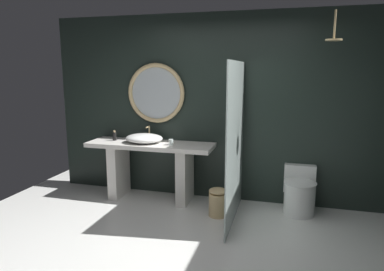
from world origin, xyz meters
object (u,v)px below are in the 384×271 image
(round_wall_mirror, at_px, (156,93))
(waste_bin, at_px, (218,202))
(tumbler_cup, at_px, (171,142))
(rain_shower_head, at_px, (334,37))
(toilet, at_px, (299,192))
(soap_dispenser, at_px, (115,136))
(vessel_sink, at_px, (144,138))

(round_wall_mirror, bearing_deg, waste_bin, -29.66)
(round_wall_mirror, relative_size, waste_bin, 2.36)
(tumbler_cup, xyz_separation_m, rain_shower_head, (1.98, -0.03, 1.34))
(toilet, bearing_deg, waste_bin, -157.98)
(soap_dispenser, distance_m, toilet, 2.68)
(rain_shower_head, height_order, toilet, rain_shower_head)
(vessel_sink, relative_size, tumbler_cup, 6.65)
(toilet, bearing_deg, round_wall_mirror, 174.67)
(round_wall_mirror, height_order, toilet, round_wall_mirror)
(round_wall_mirror, bearing_deg, rain_shower_head, -8.25)
(soap_dispenser, xyz_separation_m, toilet, (2.61, 0.04, -0.62))
(vessel_sink, xyz_separation_m, soap_dispenser, (-0.48, 0.04, 0.00))
(rain_shower_head, bearing_deg, toilet, 151.58)
(rain_shower_head, xyz_separation_m, toilet, (-0.27, 0.14, -1.93))
(waste_bin, bearing_deg, tumbler_cup, 158.30)
(vessel_sink, height_order, round_wall_mirror, round_wall_mirror)
(round_wall_mirror, distance_m, toilet, 2.39)
(toilet, relative_size, waste_bin, 1.62)
(vessel_sink, height_order, tumbler_cup, vessel_sink)
(rain_shower_head, height_order, waste_bin, rain_shower_head)
(toilet, distance_m, waste_bin, 1.08)
(vessel_sink, relative_size, waste_bin, 1.47)
(waste_bin, bearing_deg, round_wall_mirror, 150.34)
(rain_shower_head, xyz_separation_m, waste_bin, (-1.26, -0.26, -2.02))
(soap_dispenser, height_order, round_wall_mirror, round_wall_mirror)
(tumbler_cup, height_order, waste_bin, tumbler_cup)
(round_wall_mirror, bearing_deg, toilet, -5.33)
(toilet, bearing_deg, tumbler_cup, -176.08)
(tumbler_cup, distance_m, waste_bin, 1.03)
(vessel_sink, distance_m, rain_shower_head, 2.74)
(soap_dispenser, bearing_deg, toilet, 0.83)
(vessel_sink, height_order, soap_dispenser, vessel_sink)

